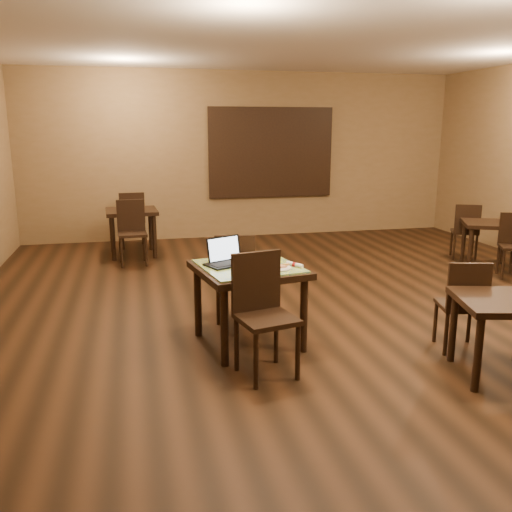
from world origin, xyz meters
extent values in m
plane|color=black|center=(0.00, 0.00, 0.00)|extent=(10.00, 10.00, 0.00)
cube|color=olive|center=(0.00, 5.00, 1.50)|extent=(8.00, 0.02, 3.00)
cube|color=silver|center=(0.00, 0.00, 3.00)|extent=(8.00, 10.00, 0.02)
cube|color=#285995|center=(0.50, 4.97, 1.55)|extent=(2.20, 0.04, 1.50)
cube|color=black|center=(0.50, 4.95, 1.55)|extent=(2.34, 0.02, 1.64)
cylinder|color=black|center=(-1.33, -0.64, 0.35)|extent=(0.07, 0.07, 0.71)
cylinder|color=black|center=(-1.47, 0.10, 0.35)|extent=(0.07, 0.07, 0.71)
cylinder|color=black|center=(-0.58, -0.51, 0.35)|extent=(0.07, 0.07, 0.71)
cylinder|color=black|center=(-0.72, 0.24, 0.35)|extent=(0.07, 0.07, 0.71)
cube|color=black|center=(-1.02, -0.20, 0.72)|extent=(1.07, 1.07, 0.06)
cube|color=#165C94|center=(-1.02, -0.20, 0.76)|extent=(0.98, 0.98, 0.02)
cylinder|color=black|center=(-1.16, -1.13, 0.23)|extent=(0.04, 0.04, 0.47)
cylinder|color=black|center=(-1.25, -0.76, 0.23)|extent=(0.04, 0.04, 0.47)
cylinder|color=black|center=(-0.80, -1.04, 0.23)|extent=(0.04, 0.04, 0.47)
cylinder|color=black|center=(-0.88, -0.68, 0.23)|extent=(0.04, 0.04, 0.47)
cube|color=black|center=(-1.02, -0.90, 0.49)|extent=(0.52, 0.52, 0.04)
cube|color=black|center=(-1.07, -0.71, 0.76)|extent=(0.43, 0.14, 0.50)
cylinder|color=black|center=(-0.82, 0.64, 0.22)|extent=(0.04, 0.04, 0.44)
cylinder|color=black|center=(-0.88, 0.29, 0.22)|extent=(0.04, 0.04, 0.44)
cylinder|color=black|center=(-1.16, 0.70, 0.22)|extent=(0.04, 0.04, 0.44)
cylinder|color=black|center=(-1.23, 0.36, 0.22)|extent=(0.04, 0.04, 0.44)
cube|color=black|center=(-1.02, 0.50, 0.46)|extent=(0.48, 0.48, 0.04)
cube|color=black|center=(-1.06, 0.32, 0.71)|extent=(0.41, 0.11, 0.47)
cube|color=black|center=(-1.22, -0.15, 0.77)|extent=(0.43, 0.38, 0.02)
cube|color=black|center=(-1.22, -0.03, 0.89)|extent=(0.35, 0.20, 0.24)
cube|color=silver|center=(-1.22, -0.03, 0.89)|extent=(0.31, 0.17, 0.20)
cylinder|color=white|center=(-0.80, -0.38, 0.77)|extent=(0.26, 0.26, 0.01)
cylinder|color=silver|center=(-0.90, 0.04, 0.77)|extent=(0.37, 0.37, 0.01)
cylinder|color=beige|center=(-0.90, 0.04, 0.78)|extent=(0.30, 0.30, 0.02)
torus|color=#BB823C|center=(-0.90, 0.04, 0.78)|extent=(0.32, 0.32, 0.02)
cube|color=silver|center=(-0.88, 0.02, 0.79)|extent=(0.23, 0.21, 0.01)
cylinder|color=white|center=(-0.62, -0.34, 0.78)|extent=(0.13, 0.17, 0.04)
cylinder|color=#A31416|center=(-0.62, -0.34, 0.78)|extent=(0.05, 0.05, 0.04)
cylinder|color=black|center=(2.61, 1.73, 0.32)|extent=(0.06, 0.06, 0.63)
cylinder|color=black|center=(2.84, 2.25, 0.32)|extent=(0.06, 0.06, 0.63)
cylinder|color=black|center=(3.36, 2.01, 0.32)|extent=(0.06, 0.06, 0.63)
cube|color=black|center=(2.99, 1.87, 0.64)|extent=(0.95, 0.95, 0.05)
cylinder|color=black|center=(2.77, 1.21, 0.20)|extent=(0.04, 0.04, 0.40)
cylinder|color=black|center=(2.91, 1.50, 0.20)|extent=(0.04, 0.04, 0.40)
cylinder|color=black|center=(3.20, 2.53, 0.20)|extent=(0.04, 0.04, 0.40)
cylinder|color=black|center=(3.06, 2.24, 0.20)|extent=(0.04, 0.04, 0.40)
cylinder|color=black|center=(2.91, 2.66, 0.20)|extent=(0.04, 0.04, 0.40)
cylinder|color=black|center=(2.77, 2.37, 0.20)|extent=(0.04, 0.04, 0.40)
cube|color=black|center=(2.99, 2.45, 0.42)|extent=(0.50, 0.50, 0.04)
cube|color=black|center=(2.91, 2.30, 0.65)|extent=(0.36, 0.19, 0.43)
cylinder|color=black|center=(-2.37, 3.48, 0.35)|extent=(0.07, 0.07, 0.70)
cylinder|color=black|center=(-2.40, 4.11, 0.35)|extent=(0.07, 0.07, 0.70)
cylinder|color=black|center=(-1.74, 3.52, 0.35)|extent=(0.07, 0.07, 0.70)
cylinder|color=black|center=(-1.77, 4.14, 0.35)|extent=(0.07, 0.07, 0.70)
cube|color=black|center=(-2.07, 3.81, 0.71)|extent=(0.83, 0.83, 0.06)
cylinder|color=black|center=(-2.24, 2.99, 0.22)|extent=(0.04, 0.04, 0.44)
cylinder|color=black|center=(-2.26, 3.34, 0.22)|extent=(0.04, 0.04, 0.44)
cylinder|color=black|center=(-1.88, 3.01, 0.22)|extent=(0.04, 0.04, 0.44)
cylinder|color=black|center=(-1.90, 3.36, 0.22)|extent=(0.04, 0.04, 0.44)
cube|color=black|center=(-2.07, 3.17, 0.46)|extent=(0.44, 0.44, 0.04)
cube|color=black|center=(-2.08, 3.36, 0.72)|extent=(0.41, 0.06, 0.47)
cylinder|color=black|center=(-1.90, 4.64, 0.22)|extent=(0.04, 0.04, 0.44)
cylinder|color=black|center=(-1.88, 4.28, 0.22)|extent=(0.04, 0.04, 0.44)
cylinder|color=black|center=(-2.26, 4.62, 0.22)|extent=(0.04, 0.04, 0.44)
cylinder|color=black|center=(-2.24, 4.26, 0.22)|extent=(0.04, 0.04, 0.44)
cube|color=black|center=(-2.07, 4.45, 0.46)|extent=(0.44, 0.44, 0.04)
cube|color=black|center=(-2.06, 4.26, 0.72)|extent=(0.41, 0.06, 0.47)
cylinder|color=black|center=(0.49, -1.54, 0.31)|extent=(0.06, 0.06, 0.63)
cylinder|color=black|center=(0.62, -0.99, 0.31)|extent=(0.06, 0.06, 0.63)
cube|color=black|center=(0.83, -1.33, 0.64)|extent=(0.86, 0.86, 0.05)
cylinder|color=black|center=(1.02, -0.64, 0.20)|extent=(0.04, 0.04, 0.40)
cylinder|color=black|center=(0.95, -0.95, 0.20)|extent=(0.04, 0.04, 0.40)
cylinder|color=black|center=(0.71, -0.56, 0.20)|extent=(0.04, 0.04, 0.40)
cylinder|color=black|center=(0.64, -0.87, 0.20)|extent=(0.04, 0.04, 0.40)
cube|color=black|center=(0.83, -0.75, 0.42)|extent=(0.45, 0.45, 0.04)
cube|color=black|center=(0.79, -0.92, 0.65)|extent=(0.37, 0.12, 0.43)
camera|label=1|loc=(-2.02, -4.92, 1.99)|focal=38.00mm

